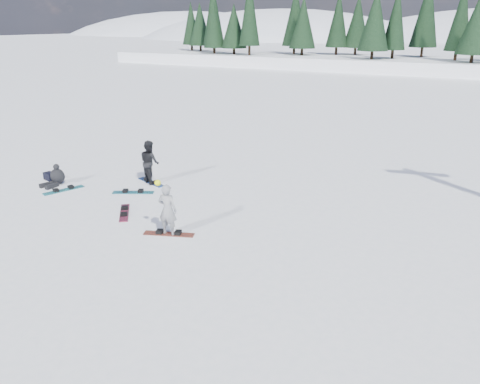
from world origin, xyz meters
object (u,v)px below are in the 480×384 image
Objects in this scene: snowboarder_man at (150,162)px; snowboard_loose_c at (133,192)px; snowboard_loose_b at (124,213)px; gear_bag at (50,176)px; snowboarder_woman at (167,209)px; snowboard_loose_a at (64,190)px; seated_rider at (56,177)px.

snowboarder_man is 1.12× the size of snowboard_loose_c.
snowboarder_man is at bearing 163.55° from snowboard_loose_b.
snowboarder_man reaches higher than snowboard_loose_c.
snowboarder_woman is at bearing -14.98° from gear_bag.
snowboard_loose_a is 1.00× the size of snowboard_loose_b.
snowboard_loose_c and snowboard_loose_a have the same top height.
snowboarder_woman is 1.14× the size of snowboard_loose_c.
seated_rider is at bearing -142.27° from snowboard_loose_b.
snowboard_loose_c is (3.91, 0.38, -0.14)m from gear_bag.
seated_rider reaches higher than snowboard_loose_a.
gear_bag is at bearing 170.51° from seated_rider.
snowboard_loose_c and snowboard_loose_b have the same top height.
snowboard_loose_c is 1.00× the size of snowboard_loose_a.
snowboard_loose_c is at bearing -46.49° from snowboard_loose_a.
seated_rider is at bearing 163.47° from snowboard_loose_c.
gear_bag is 0.30× the size of snowboard_loose_c.
seated_rider is 0.91m from snowboard_loose_a.
snowboarder_man is 1.12× the size of snowboard_loose_a.
snowboard_loose_c is 1.00× the size of snowboard_loose_b.
snowboard_loose_c is at bearing -43.77° from snowboarder_woman.
snowboard_loose_a is (1.46, -0.65, -0.14)m from gear_bag.
snowboarder_man is 3.73× the size of gear_bag.
seated_rider is at bearing -19.80° from gear_bag.
snowboarder_man is at bearing 23.40° from gear_bag.
snowboarder_man reaches higher than seated_rider.
snowboarder_man reaches higher than gear_bag.
snowboard_loose_a is at bearing -16.99° from seated_rider.
snowboarder_woman is 1.14× the size of snowboard_loose_b.
snowboard_loose_c is at bearing 122.35° from snowboarder_man.
gear_bag is at bearing 87.04° from snowboard_loose_a.
gear_bag is 5.11m from snowboard_loose_b.
snowboarder_man is (-3.45, 3.55, 0.04)m from snowboarder_woman.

